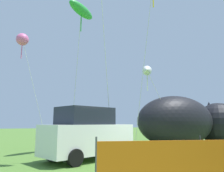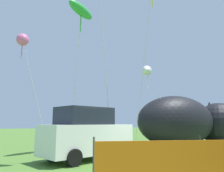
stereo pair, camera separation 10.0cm
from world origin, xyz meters
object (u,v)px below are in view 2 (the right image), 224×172
Objects in this scene: kite_green_fish at (81,11)px; kite_white_ghost at (147,71)px; inflatable_cat at (189,123)px; folding_chair at (203,144)px; parked_car at (87,134)px; kite_pink_octopus at (23,40)px.

kite_white_ghost is (4.40, 0.14, -3.14)m from kite_green_fish.
inflatable_cat is at bearing 3.71° from kite_green_fish.
kite_white_ghost is at bearing 1.87° from kite_green_fish.
folding_chair is 0.11× the size of kite_green_fish.
kite_green_fish is at bearing -174.96° from inflatable_cat.
parked_car reaches higher than folding_chair.
folding_chair is (5.74, -0.92, -0.55)m from parked_car.
kite_green_fish is at bearing 66.45° from parked_car.
folding_chair is 9.82m from kite_green_fish.
kite_green_fish reaches higher than folding_chair.
kite_white_ghost is (-1.30, 3.03, 4.32)m from folding_chair.
kite_pink_octopus is (-10.89, 2.85, 5.43)m from inflatable_cat.
parked_car is 4.66× the size of folding_chair.
folding_chair is 0.12× the size of inflatable_cat.
kite_white_ghost is at bearing -172.60° from inflatable_cat.
parked_car is at bearing -142.11° from folding_chair.
kite_white_ghost is (4.45, 2.10, 3.77)m from parked_car.
kite_pink_octopus is 0.88× the size of kite_green_fish.
kite_green_fish is (-7.80, -0.51, 6.45)m from inflatable_cat.
folding_chair is at bearing -26.88° from kite_green_fish.
kite_pink_octopus reaches higher than folding_chair.
inflatable_cat reaches higher than parked_car.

